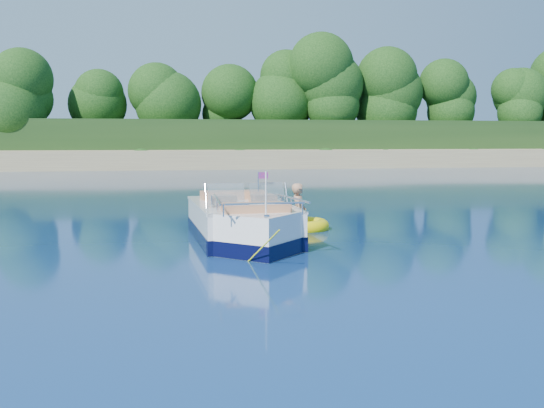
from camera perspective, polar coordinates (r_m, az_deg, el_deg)
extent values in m
plane|color=#0A1B47|center=(13.86, 8.03, -4.01)|extent=(160.00, 160.00, 0.00)
cube|color=#977E57|center=(51.18, -5.22, 4.00)|extent=(170.00, 8.00, 2.00)
cube|color=#163214|center=(78.10, -6.88, 5.10)|extent=(170.00, 56.00, 6.00)
cylinder|color=black|center=(55.14, -5.59, 7.06)|extent=(0.44, 0.44, 3.60)
sphere|color=black|center=(55.30, -5.63, 10.61)|extent=(5.94, 5.94, 5.94)
cylinder|color=black|center=(58.25, 14.72, 6.35)|extent=(0.44, 0.44, 2.60)
sphere|color=black|center=(58.32, 14.79, 8.78)|extent=(4.29, 4.29, 4.29)
cube|color=white|center=(14.71, -2.93, -2.08)|extent=(2.38, 4.16, 1.12)
cube|color=white|center=(12.85, -1.38, -3.27)|extent=(2.13, 2.13, 1.12)
cube|color=black|center=(14.73, -2.93, -2.67)|extent=(2.41, 4.21, 0.32)
cube|color=black|center=(12.88, -1.38, -3.95)|extent=(2.18, 2.18, 0.32)
cube|color=#AA7959|center=(14.98, -3.16, -0.71)|extent=(1.88, 2.93, 0.11)
cube|color=white|center=(14.64, -2.94, -0.02)|extent=(2.42, 4.17, 0.06)
cube|color=black|center=(16.86, -4.30, -0.86)|extent=(0.61, 0.41, 0.96)
cube|color=#8C9EA5|center=(13.79, -4.35, 0.88)|extent=(0.85, 0.35, 0.52)
cube|color=#8C9EA5|center=(13.98, -0.45, 0.97)|extent=(0.87, 0.44, 0.52)
cube|color=tan|center=(14.30, -4.65, -0.06)|extent=(0.62, 0.62, 0.43)
cube|color=tan|center=(14.47, -0.88, 0.04)|extent=(0.62, 0.62, 0.43)
cube|color=tan|center=(15.68, -3.65, 0.50)|extent=(1.70, 0.69, 0.41)
cube|color=tan|center=(12.97, -1.57, -0.77)|extent=(1.46, 0.88, 0.36)
cylinder|color=white|center=(11.93, -0.58, 0.92)|extent=(0.03, 0.03, 0.91)
cube|color=red|center=(13.92, -0.84, 2.71)|extent=(0.24, 0.03, 0.15)
cube|color=silver|center=(11.93, -0.52, -1.13)|extent=(0.11, 0.07, 0.05)
cylinder|color=#ECF71A|center=(11.61, -0.88, -4.05)|extent=(0.48, 1.07, 0.82)
torus|color=yellow|center=(16.35, 2.94, -2.06)|extent=(1.67, 1.67, 0.37)
torus|color=red|center=(16.35, 2.94, -2.00)|extent=(1.38, 1.38, 0.12)
imported|color=tan|center=(16.27, 2.54, -2.44)|extent=(0.58, 0.95, 1.74)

